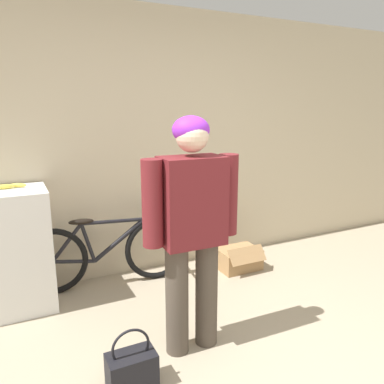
{
  "coord_description": "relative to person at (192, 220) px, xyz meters",
  "views": [
    {
      "loc": [
        -1.13,
        -1.25,
        1.67
      ],
      "look_at": [
        -0.09,
        0.87,
        1.13
      ],
      "focal_mm": 35.0,
      "sensor_mm": 36.0,
      "label": 1
    }
  ],
  "objects": [
    {
      "name": "wall_back",
      "position": [
        0.09,
        1.43,
        0.36
      ],
      "size": [
        8.0,
        0.07,
        2.6
      ],
      "color": "beige",
      "rests_on": "ground_plane"
    },
    {
      "name": "side_shelf",
      "position": [
        -1.18,
        1.13,
        -0.43
      ],
      "size": [
        0.78,
        0.51,
        1.02
      ],
      "color": "white",
      "rests_on": "ground_plane"
    },
    {
      "name": "person",
      "position": [
        0.0,
        0.0,
        0.0
      ],
      "size": [
        0.68,
        0.26,
        1.61
      ],
      "rotation": [
        0.0,
        0.0,
        -0.02
      ],
      "color": "#4C4238",
      "rests_on": "ground_plane"
    },
    {
      "name": "bicycle",
      "position": [
        -0.31,
        1.18,
        -0.61
      ],
      "size": [
        1.58,
        0.46,
        0.7
      ],
      "rotation": [
        0.0,
        0.0,
        -0.11
      ],
      "color": "black",
      "rests_on": "ground_plane"
    },
    {
      "name": "banana",
      "position": [
        -1.1,
        1.19,
        0.1
      ],
      "size": [
        0.34,
        0.09,
        0.04
      ],
      "color": "#EAD64C",
      "rests_on": "side_shelf"
    },
    {
      "name": "handbag",
      "position": [
        -0.5,
        -0.2,
        -0.82
      ],
      "size": [
        0.29,
        0.18,
        0.39
      ],
      "color": "black",
      "rests_on": "ground_plane"
    },
    {
      "name": "cardboard_box",
      "position": [
        1.02,
        0.96,
        -0.83
      ],
      "size": [
        0.43,
        0.38,
        0.28
      ],
      "color": "#A87F51",
      "rests_on": "ground_plane"
    }
  ]
}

